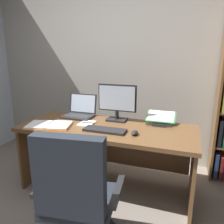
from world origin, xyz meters
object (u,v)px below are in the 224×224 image
reading_stand_with_book (161,118)px  notepad (87,123)px  desk (110,141)px  laptop (79,112)px  monitor (117,103)px  pen (88,123)px  computer_mouse (135,133)px  keyboard (105,130)px  office_chair (77,204)px  open_binder (49,125)px

reading_stand_with_book → notepad: size_ratio=1.47×
desk → laptop: 0.54m
monitor → pen: (-0.25, -0.23, -0.19)m
monitor → computer_mouse: monitor is taller
desk → notepad: (-0.24, -0.06, 0.20)m
keyboard → reading_stand_with_book: bearing=42.7°
reading_stand_with_book → computer_mouse: bearing=-112.2°
office_chair → pen: bearing=102.2°
open_binder → laptop: bearing=59.3°
reading_stand_with_book → open_binder: reading_stand_with_book is taller
laptop → computer_mouse: bearing=-26.7°
office_chair → laptop: bearing=108.5°
monitor → computer_mouse: (0.30, -0.39, -0.18)m
reading_stand_with_book → notepad: 0.81m
laptop → reading_stand_with_book: (0.96, 0.05, 0.00)m
office_chair → keyboard: office_chair is taller
laptop → open_binder: size_ratio=0.69×
desk → computer_mouse: bearing=-33.8°
monitor → reading_stand_with_book: (0.48, 0.06, -0.14)m
reading_stand_with_book → pen: size_ratio=2.21×
office_chair → computer_mouse: (0.24, 0.71, 0.33)m
desk → pen: bearing=-163.7°
computer_mouse → pen: size_ratio=0.74×
reading_stand_with_book → notepad: bearing=-158.9°
monitor → computer_mouse: size_ratio=4.23×
laptop → monitor: bearing=-0.6°
monitor → notepad: 0.41m
open_binder → notepad: size_ratio=2.44×
keyboard → open_binder: same height
office_chair → reading_stand_with_book: bearing=62.5°
computer_mouse → office_chair: bearing=-108.7°
keyboard → monitor: bearing=90.0°
open_binder → pen: bearing=15.4°
laptop → computer_mouse: 0.87m
computer_mouse → keyboard: bearing=180.0°
desk → monitor: (0.03, 0.17, 0.39)m
keyboard → open_binder: 0.61m
monitor → laptop: 0.50m
notepad → pen: bearing=0.0°
notepad → pen: (0.02, 0.00, 0.01)m
keyboard → notepad: keyboard is taller
reading_stand_with_book → open_binder: 1.20m
office_chair → pen: office_chair is taller
reading_stand_with_book → desk: bearing=-156.2°
desk → notepad: notepad is taller
desk → notepad: 0.32m
laptop → keyboard: bearing=-39.3°
computer_mouse → monitor: bearing=127.8°
computer_mouse → open_binder: 0.91m
office_chair → pen: 0.98m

